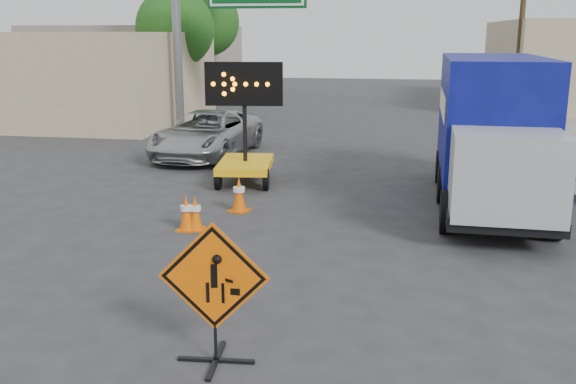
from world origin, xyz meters
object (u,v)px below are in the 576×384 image
(arrow_board, at_px, (245,157))
(construction_sign, at_px, (214,290))
(box_truck, at_px, (491,140))
(pickup_truck, at_px, (207,134))

(arrow_board, bearing_deg, construction_sign, -85.46)
(construction_sign, xyz_separation_m, arrow_board, (-1.95, 9.59, -0.24))
(construction_sign, xyz_separation_m, box_truck, (4.23, 8.34, 0.60))
(construction_sign, height_order, pickup_truck, construction_sign)
(construction_sign, relative_size, box_truck, 0.25)
(construction_sign, distance_m, box_truck, 9.37)
(pickup_truck, relative_size, box_truck, 0.73)
(arrow_board, height_order, pickup_truck, arrow_board)
(arrow_board, xyz_separation_m, pickup_truck, (-2.17, 3.60, 0.02))
(construction_sign, xyz_separation_m, pickup_truck, (-4.12, 13.18, -0.22))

